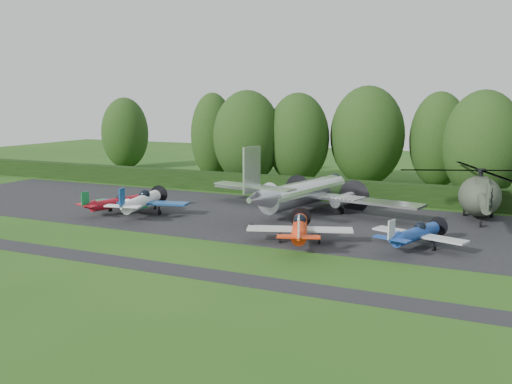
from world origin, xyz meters
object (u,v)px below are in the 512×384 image
at_px(light_plane_red, 116,203).
at_px(light_plane_orange, 300,228).
at_px(transport_plane, 304,193).
at_px(helicopter, 480,192).
at_px(light_plane_blue, 416,234).
at_px(light_plane_white, 142,201).

bearing_deg(light_plane_red, light_plane_orange, -24.04).
height_order(transport_plane, helicopter, transport_plane).
relative_size(light_plane_orange, light_plane_blue, 1.12).
distance_m(light_plane_blue, helicopter, 12.46).
distance_m(light_plane_white, helicopter, 28.28).
height_order(light_plane_red, light_plane_blue, light_plane_blue).
relative_size(light_plane_orange, helicopter, 0.50).
bearing_deg(helicopter, transport_plane, -157.87).
bearing_deg(light_plane_white, light_plane_red, -158.35).
xyz_separation_m(transport_plane, helicopter, (14.04, 3.81, 0.43)).
relative_size(light_plane_white, light_plane_orange, 1.07).
relative_size(light_plane_white, helicopter, 0.54).
height_order(light_plane_blue, helicopter, helicopter).
bearing_deg(light_plane_blue, helicopter, 57.08).
xyz_separation_m(light_plane_orange, helicopter, (10.44, 14.24, 1.10)).
xyz_separation_m(transport_plane, light_plane_red, (-14.66, -7.17, -0.84)).
bearing_deg(light_plane_orange, helicopter, 73.36).
relative_size(light_plane_white, light_plane_blue, 1.20).
bearing_deg(light_plane_blue, transport_plane, 124.68).
xyz_separation_m(light_plane_white, helicopter, (26.20, 10.60, 1.01)).
xyz_separation_m(light_plane_white, light_plane_blue, (23.11, -1.41, -0.21)).
xyz_separation_m(light_plane_blue, helicopter, (3.09, 12.01, 1.22)).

